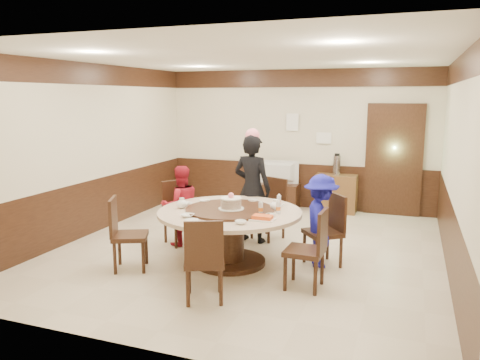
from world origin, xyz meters
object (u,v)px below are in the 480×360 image
(person_standing, at_px, (252,189))
(shrimp_platter, at_px, (263,218))
(tv_stand, at_px, (278,196))
(person_red, at_px, (181,206))
(side_cabinet, at_px, (336,193))
(thermos, at_px, (337,165))
(person_blue, at_px, (321,221))
(birthday_cake, at_px, (231,203))
(television, at_px, (278,172))
(banquet_table, at_px, (230,226))

(person_standing, xyz_separation_m, shrimp_platter, (0.62, -1.41, -0.07))
(person_standing, distance_m, tv_stand, 2.42)
(person_red, xyz_separation_m, tv_stand, (0.74, 2.89, -0.37))
(side_cabinet, xyz_separation_m, thermos, (-0.00, 0.00, 0.56))
(person_blue, xyz_separation_m, side_cabinet, (-0.27, 3.09, -0.25))
(tv_stand, distance_m, thermos, 1.36)
(shrimp_platter, bearing_deg, person_red, 151.58)
(birthday_cake, distance_m, tv_stand, 3.51)
(person_blue, relative_size, side_cabinet, 1.56)
(shrimp_platter, xyz_separation_m, thermos, (0.33, 3.78, 0.16))
(person_red, xyz_separation_m, shrimp_platter, (1.59, -0.86, 0.16))
(person_standing, bearing_deg, birthday_cake, 102.99)
(birthday_cake, bearing_deg, shrimp_platter, -29.29)
(person_red, distance_m, television, 2.98)
(birthday_cake, height_order, shrimp_platter, birthday_cake)
(banquet_table, distance_m, birthday_cake, 0.33)
(person_blue, bearing_deg, television, 7.22)
(shrimp_platter, bearing_deg, television, 102.75)
(person_blue, bearing_deg, thermos, -13.08)
(banquet_table, height_order, shrimp_platter, shrimp_platter)
(banquet_table, relative_size, shrimp_platter, 6.48)
(person_red, bearing_deg, television, -145.12)
(banquet_table, distance_m, person_standing, 1.12)
(person_standing, relative_size, thermos, 4.46)
(banquet_table, distance_m, television, 3.43)
(person_red, distance_m, tv_stand, 3.01)
(tv_stand, distance_m, side_cabinet, 1.19)
(side_cabinet, bearing_deg, banquet_table, -104.62)
(banquet_table, xyz_separation_m, person_standing, (-0.05, 1.08, 0.31))
(banquet_table, height_order, tv_stand, banquet_table)
(person_blue, height_order, shrimp_platter, person_blue)
(tv_stand, bearing_deg, birthday_cake, -84.85)
(person_standing, height_order, birthday_cake, person_standing)
(shrimp_platter, relative_size, television, 0.37)
(side_cabinet, bearing_deg, birthday_cake, -104.03)
(birthday_cake, distance_m, thermos, 3.58)
(person_blue, xyz_separation_m, tv_stand, (-1.45, 3.06, -0.38))
(shrimp_platter, bearing_deg, banquet_table, 149.80)
(television, bearing_deg, tv_stand, 180.00)
(person_standing, xyz_separation_m, side_cabinet, (0.95, 2.37, -0.47))
(banquet_table, xyz_separation_m, tv_stand, (-0.28, 3.42, -0.28))
(person_standing, xyz_separation_m, birthday_cake, (0.08, -1.11, 0.01))
(banquet_table, distance_m, person_blue, 1.23)
(tv_stand, bearing_deg, television, 0.00)
(shrimp_platter, height_order, side_cabinet, shrimp_platter)
(banquet_table, relative_size, side_cabinet, 2.43)
(birthday_cake, bearing_deg, person_blue, 18.94)
(birthday_cake, relative_size, television, 0.42)
(person_red, distance_m, side_cabinet, 3.50)
(television, height_order, thermos, thermos)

